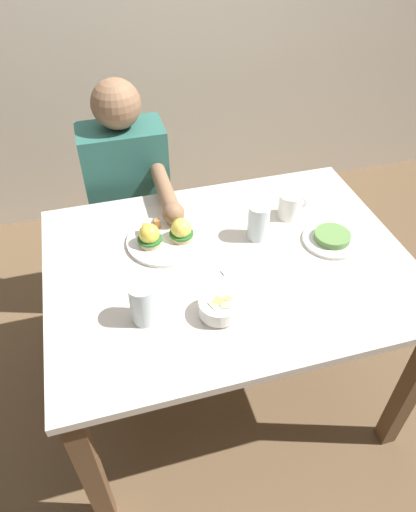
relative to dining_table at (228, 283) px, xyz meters
name	(u,v)px	position (x,y,z in m)	size (l,w,h in m)	color
ground_plane	(224,384)	(0.00, 0.00, -0.63)	(6.00, 6.00, 0.00)	brown
dining_table	(228,283)	(0.00, 0.00, 0.00)	(1.20, 0.90, 0.74)	silver
eggs_benedict_plate	(165,236)	(-0.18, 0.15, 0.13)	(0.27, 0.27, 0.09)	white
fruit_bowl	(219,307)	(-0.10, -0.21, 0.14)	(0.12, 0.12, 0.06)	white
coffee_mug	(290,205)	(0.29, 0.18, 0.16)	(0.11, 0.08, 0.09)	white
fork	(240,267)	(0.02, -0.04, 0.11)	(0.16, 0.05, 0.00)	silver
water_glass_near	(258,224)	(0.13, 0.09, 0.16)	(0.08, 0.08, 0.13)	silver
water_glass_far	(144,305)	(-0.31, -0.17, 0.16)	(0.08, 0.08, 0.13)	silver
side_plate	(331,238)	(0.37, 0.00, 0.12)	(0.20, 0.20, 0.04)	white
diner_person	(130,195)	(-0.25, 0.60, 0.02)	(0.34, 0.54, 1.14)	#33333D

